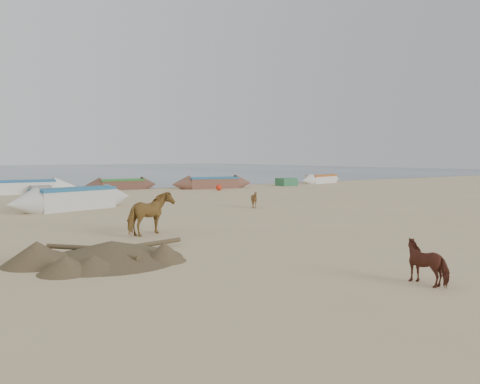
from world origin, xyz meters
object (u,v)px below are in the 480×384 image
cow_adult (150,214)px  near_canoe (74,199)px  calf_front (254,199)px  calf_right (429,262)px

cow_adult → near_canoe: size_ratio=0.26×
near_canoe → cow_adult: bearing=-105.5°
cow_adult → near_canoe: bearing=-21.8°
calf_front → calf_right: 13.39m
calf_front → near_canoe: bearing=-142.2°
calf_front → near_canoe: near_canoe is taller
cow_adult → calf_right: size_ratio=1.91×
calf_right → near_canoe: 16.75m
cow_adult → calf_front: size_ratio=1.92×
calf_right → cow_adult: bearing=-11.9°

